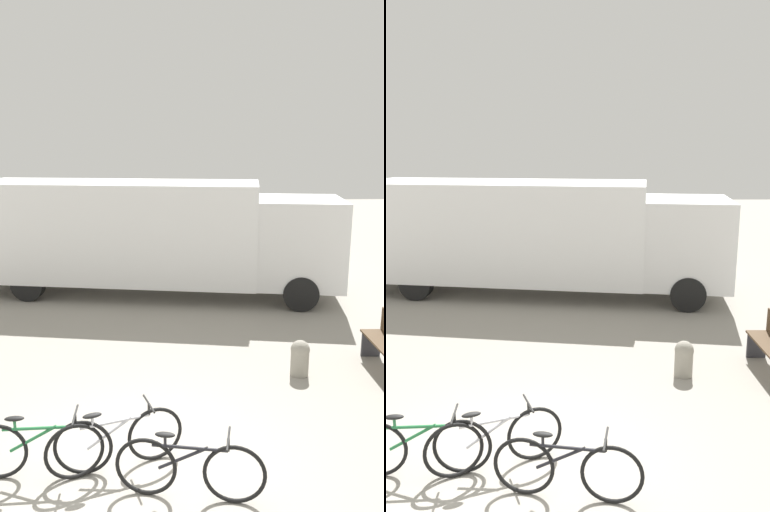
# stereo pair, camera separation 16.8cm
# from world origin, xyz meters

# --- Properties ---
(ground_plane) EXTENTS (60.00, 60.00, 0.00)m
(ground_plane) POSITION_xyz_m (0.00, 0.00, 0.00)
(ground_plane) COLOR gray
(delivery_truck) EXTENTS (9.58, 3.84, 2.85)m
(delivery_truck) POSITION_xyz_m (-0.18, 7.44, 1.58)
(delivery_truck) COLOR white
(delivery_truck) RESTS_ON ground
(bicycle_near) EXTENTS (1.65, 0.44, 0.77)m
(bicycle_near) POSITION_xyz_m (-1.08, -0.02, 0.36)
(bicycle_near) COLOR black
(bicycle_near) RESTS_ON ground
(bicycle_middle) EXTENTS (1.56, 0.65, 0.77)m
(bicycle_middle) POSITION_xyz_m (-0.23, 0.09, 0.36)
(bicycle_middle) COLOR black
(bicycle_middle) RESTS_ON ground
(bicycle_far) EXTENTS (1.63, 0.45, 0.77)m
(bicycle_far) POSITION_xyz_m (0.62, -0.45, 0.36)
(bicycle_far) COLOR black
(bicycle_far) RESTS_ON ground
(bollard_near_bench) EXTENTS (0.31, 0.31, 0.61)m
(bollard_near_bench) POSITION_xyz_m (2.53, 2.47, 0.32)
(bollard_near_bench) COLOR gray
(bollard_near_bench) RESTS_ON ground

